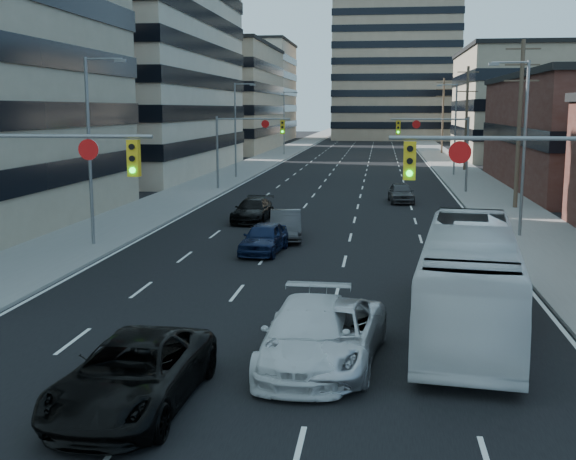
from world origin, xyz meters
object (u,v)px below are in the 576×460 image
(white_van, at_px, (308,335))
(silver_suv, at_px, (328,335))
(transit_bus, at_px, (469,279))
(black_pickup, at_px, (133,374))
(sedan_blue, at_px, (264,238))

(white_van, xyz_separation_m, silver_suv, (0.51, 0.17, -0.03))
(white_van, bearing_deg, transit_bus, 40.03)
(white_van, height_order, silver_suv, white_van)
(white_van, bearing_deg, black_pickup, -137.18)
(sedan_blue, bearing_deg, white_van, -71.03)
(black_pickup, xyz_separation_m, white_van, (3.60, 3.21, 0.03))
(black_pickup, height_order, silver_suv, silver_suv)
(sedan_blue, bearing_deg, black_pickup, -84.96)
(white_van, height_order, transit_bus, transit_bus)
(silver_suv, height_order, sedan_blue, silver_suv)
(silver_suv, bearing_deg, black_pickup, -134.13)
(transit_bus, bearing_deg, silver_suv, -132.30)
(white_van, xyz_separation_m, transit_bus, (4.51, 3.65, 0.77))
(black_pickup, bearing_deg, transit_bus, 42.42)
(transit_bus, distance_m, sedan_blue, 13.47)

